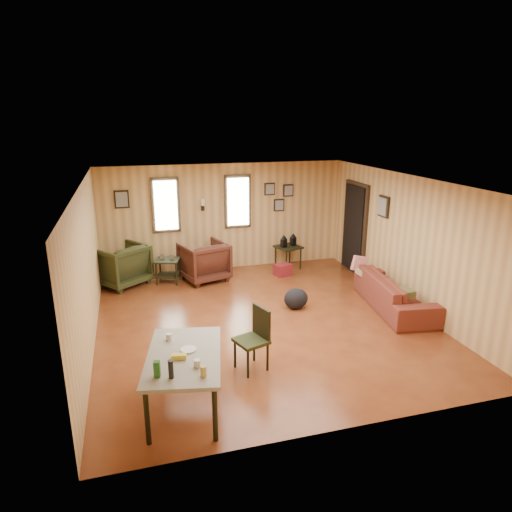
{
  "coord_description": "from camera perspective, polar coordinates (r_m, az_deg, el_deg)",
  "views": [
    {
      "loc": [
        -2.07,
        -6.92,
        3.38
      ],
      "look_at": [
        0.0,
        0.4,
        1.05
      ],
      "focal_mm": 32.0,
      "sensor_mm": 36.0,
      "label": 1
    }
  ],
  "objects": [
    {
      "name": "recliner_brown",
      "position": [
        9.8,
        -6.52,
        -0.42
      ],
      "size": [
        1.1,
        1.06,
        0.92
      ],
      "primitive_type": "imported",
      "rotation": [
        0.0,
        0.0,
        3.43
      ],
      "color": "#441E14",
      "rests_on": "ground"
    },
    {
      "name": "room",
      "position": [
        7.84,
        1.44,
        0.92
      ],
      "size": [
        5.54,
        6.04,
        2.44
      ],
      "color": "brown",
      "rests_on": "ground"
    },
    {
      "name": "recliner_green",
      "position": [
        9.84,
        -16.54,
        -0.84
      ],
      "size": [
        1.27,
        1.26,
        0.96
      ],
      "primitive_type": "imported",
      "rotation": [
        0.0,
        0.0,
        -2.49
      ],
      "color": "#2C3116",
      "rests_on": "ground"
    },
    {
      "name": "dining_chair",
      "position": [
        6.37,
        -0.1,
        -9.86
      ],
      "size": [
        0.51,
        0.51,
        0.89
      ],
      "rotation": [
        0.0,
        0.0,
        0.33
      ],
      "color": "#2C3116",
      "rests_on": "ground"
    },
    {
      "name": "end_table",
      "position": [
        9.78,
        -10.97,
        -1.3
      ],
      "size": [
        0.61,
        0.58,
        0.63
      ],
      "rotation": [
        0.0,
        0.0,
        -0.3
      ],
      "color": "black",
      "rests_on": "ground"
    },
    {
      "name": "sofa_pillows",
      "position": [
        8.74,
        15.28,
        -2.84
      ],
      "size": [
        0.39,
        1.66,
        0.35
      ],
      "rotation": [
        0.0,
        0.0,
        0.0
      ],
      "color": "brown",
      "rests_on": "sofa"
    },
    {
      "name": "dining_table",
      "position": [
        5.53,
        -9.02,
        -12.7
      ],
      "size": [
        1.11,
        1.56,
        0.93
      ],
      "rotation": [
        0.0,
        0.0,
        -0.2
      ],
      "color": "gray",
      "rests_on": "ground"
    },
    {
      "name": "backpack",
      "position": [
        8.4,
        5.02,
        -5.34
      ],
      "size": [
        0.47,
        0.37,
        0.39
      ],
      "rotation": [
        0.0,
        0.0,
        -0.08
      ],
      "color": "black",
      "rests_on": "ground"
    },
    {
      "name": "cooler",
      "position": [
        10.12,
        3.39,
        -1.73
      ],
      "size": [
        0.41,
        0.34,
        0.26
      ],
      "rotation": [
        0.0,
        0.0,
        0.26
      ],
      "color": "maroon",
      "rests_on": "ground"
    },
    {
      "name": "side_table",
      "position": [
        10.46,
        4.06,
        1.37
      ],
      "size": [
        0.65,
        0.65,
        0.83
      ],
      "rotation": [
        0.0,
        0.0,
        0.31
      ],
      "color": "black",
      "rests_on": "ground"
    },
    {
      "name": "sofa",
      "position": [
        8.69,
        17.0,
        -3.75
      ],
      "size": [
        0.9,
        2.15,
        0.82
      ],
      "primitive_type": "imported",
      "rotation": [
        0.0,
        0.0,
        1.43
      ],
      "color": "maroon",
      "rests_on": "ground"
    }
  ]
}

